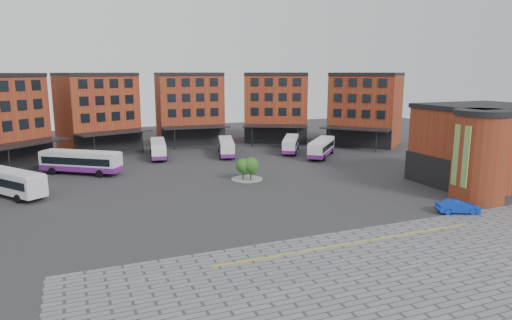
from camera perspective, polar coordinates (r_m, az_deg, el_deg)
name	(u,v)px	position (r m, az deg, el deg)	size (l,w,h in m)	color
ground	(269,204)	(52.35, 1.60, -5.48)	(160.00, 160.00, 0.00)	#28282B
paving_zone	(418,281)	(35.97, 19.57, -14.08)	(50.00, 22.00, 0.02)	slate
yellow_line	(354,243)	(41.69, 12.15, -10.10)	(26.00, 0.15, 0.02)	gold
main_building	(161,114)	(85.86, -11.85, 5.70)	(94.14, 42.48, 14.60)	brown
east_building	(481,147)	(65.86, 26.28, 1.52)	(17.40, 15.40, 10.60)	brown
tree_island	(248,167)	(62.87, -0.96, -0.93)	(4.40, 4.40, 3.29)	gray
bus_a	(10,181)	(62.49, -28.44, -2.30)	(8.70, 10.74, 3.21)	silver
bus_b	(81,162)	(71.49, -21.07, -0.20)	(11.46, 9.41, 3.42)	silver
bus_c	(158,149)	(81.25, -12.13, 1.40)	(4.03, 10.80, 2.97)	white
bus_d	(226,147)	(81.60, -3.74, 1.66)	(5.17, 10.75, 2.95)	silver
bus_e	(291,144)	(85.07, 4.35, 2.01)	(7.26, 9.97, 2.88)	silver
bus_f	(321,147)	(81.03, 8.19, 1.56)	(9.28, 9.81, 3.09)	white
blue_car	(458,207)	(53.29, 23.92, -5.34)	(1.55, 4.43, 1.46)	#0D30AC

